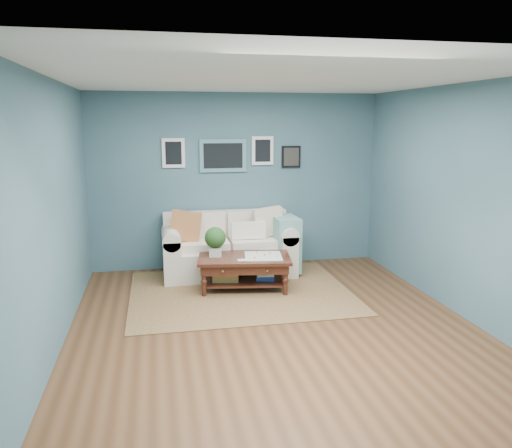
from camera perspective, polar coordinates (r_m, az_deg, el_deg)
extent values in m
plane|color=brown|center=(5.78, 1.95, -11.43)|extent=(5.00, 5.00, 0.00)
plane|color=white|center=(5.33, 2.16, 16.33)|extent=(5.00, 5.00, 0.00)
cube|color=#385564|center=(7.82, -2.21, 4.92)|extent=(4.50, 0.02, 2.70)
cube|color=#385564|center=(3.08, 12.92, -5.87)|extent=(4.50, 0.02, 2.70)
cube|color=#385564|center=(5.35, -22.12, 0.95)|extent=(0.02, 5.00, 2.70)
cube|color=#385564|center=(6.30, 22.39, 2.43)|extent=(0.02, 5.00, 2.70)
cube|color=slate|center=(7.73, -3.79, 7.80)|extent=(0.72, 0.03, 0.50)
cube|color=black|center=(7.71, -3.77, 7.79)|extent=(0.60, 0.01, 0.38)
cube|color=white|center=(7.66, -9.41, 8.01)|extent=(0.34, 0.03, 0.44)
cube|color=white|center=(7.83, 0.75, 8.38)|extent=(0.34, 0.03, 0.44)
cube|color=black|center=(7.95, 4.02, 7.68)|extent=(0.30, 0.03, 0.34)
cube|color=brown|center=(6.80, -1.79, -7.77)|extent=(2.92, 2.33, 0.01)
cube|color=beige|center=(7.52, -3.14, -4.21)|extent=(1.44, 0.89, 0.43)
cube|color=beige|center=(7.74, -3.55, -0.26)|extent=(1.89, 0.22, 0.49)
cube|color=beige|center=(7.42, -9.62, -3.75)|extent=(0.24, 0.89, 0.63)
cube|color=beige|center=(7.65, 3.13, -3.14)|extent=(0.24, 0.89, 0.63)
cylinder|color=beige|center=(7.35, -9.70, -1.38)|extent=(0.26, 0.89, 0.26)
cylinder|color=beige|center=(7.58, 3.15, -0.83)|extent=(0.26, 0.89, 0.26)
cube|color=beige|center=(7.34, -6.08, -2.38)|extent=(0.73, 0.57, 0.13)
cube|color=beige|center=(7.45, -0.15, -2.11)|extent=(0.73, 0.57, 0.13)
cube|color=beige|center=(7.57, -6.32, -0.04)|extent=(0.73, 0.12, 0.37)
cube|color=beige|center=(7.67, -0.57, 0.19)|extent=(0.73, 0.12, 0.37)
cube|color=#C35135|center=(7.27, -8.05, -0.23)|extent=(0.49, 0.18, 0.48)
cube|color=#F5E5CE|center=(7.51, 1.40, 0.26)|extent=(0.48, 0.18, 0.47)
cube|color=silver|center=(7.35, -0.87, -0.72)|extent=(0.51, 0.12, 0.24)
cube|color=#6AA19A|center=(7.50, 3.37, -2.24)|extent=(0.35, 0.56, 0.81)
cube|color=black|center=(6.79, -1.35, -3.91)|extent=(1.33, 0.90, 0.04)
cube|color=black|center=(6.81, -1.35, -4.58)|extent=(1.24, 0.80, 0.12)
cube|color=black|center=(6.89, -1.34, -6.54)|extent=(1.12, 0.69, 0.03)
sphere|color=gold|center=(6.49, -3.83, -5.42)|extent=(0.03, 0.03, 0.03)
sphere|color=gold|center=(6.51, 1.28, -5.36)|extent=(0.03, 0.03, 0.03)
cylinder|color=black|center=(6.60, -5.97, -6.54)|extent=(0.06, 0.06, 0.42)
cylinder|color=black|center=(6.63, 3.39, -6.42)|extent=(0.06, 0.06, 0.42)
cylinder|color=black|center=(7.13, -5.73, -5.15)|extent=(0.06, 0.06, 0.42)
cylinder|color=black|center=(7.16, 2.92, -5.05)|extent=(0.06, 0.06, 0.42)
cube|color=beige|center=(6.82, -4.66, -3.16)|extent=(0.19, 0.19, 0.12)
sphere|color=#1E4417|center=(6.77, -4.69, -1.56)|extent=(0.29, 0.29, 0.29)
cube|color=white|center=(6.80, 0.83, -3.68)|extent=(0.56, 0.56, 0.01)
cube|color=#A48248|center=(6.85, -3.51, -5.64)|extent=(0.38, 0.30, 0.21)
cube|color=#264496|center=(6.90, 1.07, -5.89)|extent=(0.27, 0.22, 0.12)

